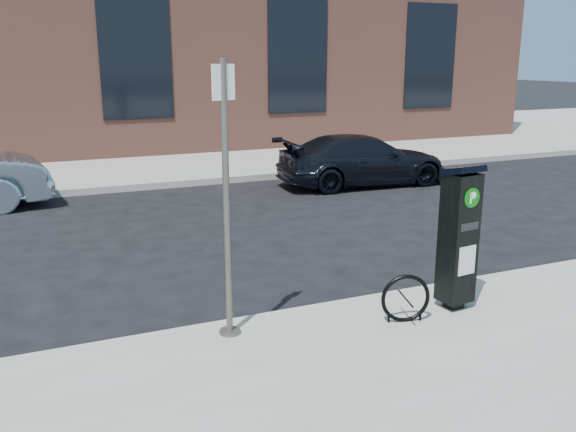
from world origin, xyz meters
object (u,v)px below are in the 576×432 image
sign_pole (226,204)px  bike_rack (405,299)px  parking_kiosk (459,236)px  car_dark (363,160)px

sign_pole → bike_rack: (1.86, -0.48, -1.13)m
sign_pole → bike_rack: size_ratio=5.12×
bike_rack → parking_kiosk: bearing=24.2°
parking_kiosk → car_dark: (2.94, 7.21, -0.42)m
sign_pole → bike_rack: 2.23m
sign_pole → bike_rack: bearing=-30.0°
parking_kiosk → bike_rack: 0.97m
parking_kiosk → bike_rack: bearing=-177.5°
sign_pole → car_dark: bearing=35.4°
parking_kiosk → sign_pole: sign_pole is taller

